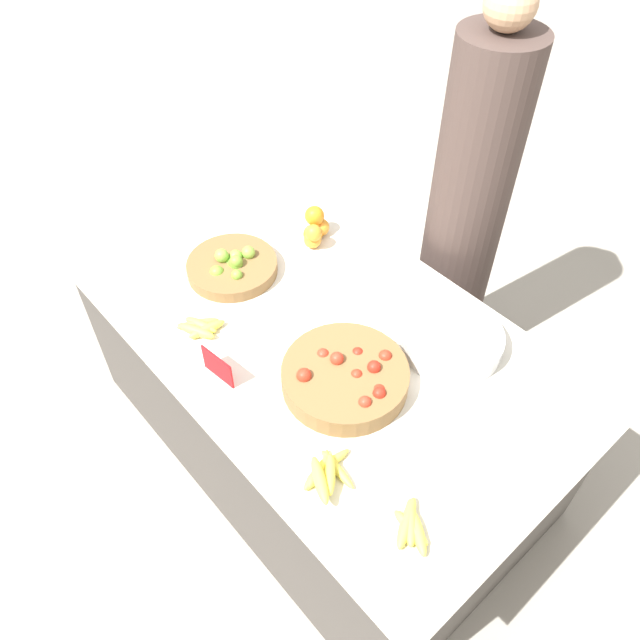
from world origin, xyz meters
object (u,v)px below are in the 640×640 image
(lime_bowl, at_px, (232,266))
(tomato_basket, at_px, (346,376))
(vendor_person, at_px, (464,222))
(price_sign, at_px, (218,367))
(metal_bowl, at_px, (452,340))

(lime_bowl, relative_size, tomato_basket, 0.84)
(lime_bowl, distance_m, vendor_person, 0.93)
(price_sign, xyz_separation_m, vendor_person, (0.05, 1.16, 0.02))
(price_sign, relative_size, vendor_person, 0.08)
(tomato_basket, relative_size, vendor_person, 0.24)
(lime_bowl, bearing_deg, vendor_person, 62.07)
(metal_bowl, bearing_deg, tomato_basket, -107.79)
(metal_bowl, xyz_separation_m, vendor_person, (-0.36, 0.49, 0.03))
(price_sign, height_order, vendor_person, vendor_person)
(tomato_basket, height_order, price_sign, price_sign)
(lime_bowl, height_order, tomato_basket, tomato_basket)
(tomato_basket, xyz_separation_m, metal_bowl, (0.12, 0.37, -0.00))
(tomato_basket, bearing_deg, price_sign, -135.18)
(tomato_basket, distance_m, price_sign, 0.41)
(metal_bowl, height_order, vendor_person, vendor_person)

